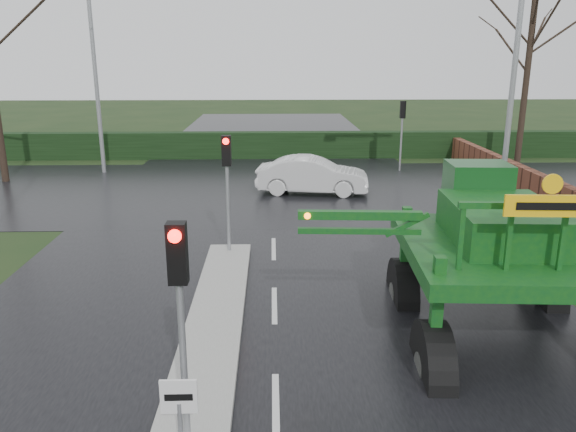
{
  "coord_description": "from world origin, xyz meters",
  "views": [
    {
      "loc": [
        -0.03,
        -8.08,
        5.61
      ],
      "look_at": [
        0.34,
        4.65,
        2.0
      ],
      "focal_mm": 35.0,
      "sensor_mm": 36.0,
      "label": 1
    }
  ],
  "objects_px": {
    "traffic_signal_far": "(402,120)",
    "white_sedan": "(312,193)",
    "keep_left_sign": "(180,409)",
    "street_light_left_far": "(100,49)",
    "crop_sprayer": "(438,253)",
    "street_light_right": "(508,46)",
    "traffic_signal_mid": "(227,169)",
    "traffic_signal_near": "(179,289)"
  },
  "relations": [
    {
      "from": "traffic_signal_far",
      "to": "white_sedan",
      "type": "height_order",
      "value": "traffic_signal_far"
    },
    {
      "from": "keep_left_sign",
      "to": "traffic_signal_far",
      "type": "height_order",
      "value": "traffic_signal_far"
    },
    {
      "from": "street_light_left_far",
      "to": "keep_left_sign",
      "type": "bearing_deg",
      "value": -72.22
    },
    {
      "from": "keep_left_sign",
      "to": "white_sedan",
      "type": "xyz_separation_m",
      "value": [
        2.98,
        16.72,
        -1.06
      ]
    },
    {
      "from": "crop_sprayer",
      "to": "white_sedan",
      "type": "height_order",
      "value": "crop_sprayer"
    },
    {
      "from": "street_light_right",
      "to": "white_sedan",
      "type": "distance_m",
      "value": 9.42
    },
    {
      "from": "traffic_signal_mid",
      "to": "crop_sprayer",
      "type": "xyz_separation_m",
      "value": [
        4.23,
        -6.17,
        -0.36
      ]
    },
    {
      "from": "traffic_signal_mid",
      "to": "street_light_left_far",
      "type": "bearing_deg",
      "value": 118.86
    },
    {
      "from": "keep_left_sign",
      "to": "street_light_left_far",
      "type": "bearing_deg",
      "value": 107.78
    },
    {
      "from": "traffic_signal_near",
      "to": "street_light_right",
      "type": "distance_m",
      "value": 16.46
    },
    {
      "from": "traffic_signal_far",
      "to": "street_light_right",
      "type": "height_order",
      "value": "street_light_right"
    },
    {
      "from": "street_light_right",
      "to": "street_light_left_far",
      "type": "bearing_deg",
      "value": 153.98
    },
    {
      "from": "street_light_right",
      "to": "crop_sprayer",
      "type": "distance_m",
      "value": 12.49
    },
    {
      "from": "crop_sprayer",
      "to": "white_sedan",
      "type": "distance_m",
      "value": 14.13
    },
    {
      "from": "traffic_signal_far",
      "to": "street_light_left_far",
      "type": "xyz_separation_m",
      "value": [
        -14.69,
        -0.01,
        3.4
      ]
    },
    {
      "from": "keep_left_sign",
      "to": "traffic_signal_near",
      "type": "relative_size",
      "value": 0.38
    },
    {
      "from": "keep_left_sign",
      "to": "street_light_right",
      "type": "xyz_separation_m",
      "value": [
        9.49,
        13.5,
        4.93
      ]
    },
    {
      "from": "traffic_signal_near",
      "to": "white_sedan",
      "type": "relative_size",
      "value": 0.75
    },
    {
      "from": "traffic_signal_near",
      "to": "traffic_signal_far",
      "type": "bearing_deg",
      "value": 69.64
    },
    {
      "from": "traffic_signal_near",
      "to": "traffic_signal_far",
      "type": "distance_m",
      "value": 22.42
    },
    {
      "from": "traffic_signal_near",
      "to": "white_sedan",
      "type": "distance_m",
      "value": 16.7
    },
    {
      "from": "keep_left_sign",
      "to": "street_light_right",
      "type": "height_order",
      "value": "street_light_right"
    },
    {
      "from": "keep_left_sign",
      "to": "traffic_signal_mid",
      "type": "relative_size",
      "value": 0.38
    },
    {
      "from": "traffic_signal_mid",
      "to": "street_light_left_far",
      "type": "relative_size",
      "value": 0.35
    },
    {
      "from": "white_sedan",
      "to": "street_light_left_far",
      "type": "bearing_deg",
      "value": 72.3
    },
    {
      "from": "crop_sprayer",
      "to": "white_sedan",
      "type": "xyz_separation_m",
      "value": [
        -1.25,
        13.9,
        -2.23
      ]
    },
    {
      "from": "keep_left_sign",
      "to": "traffic_signal_far",
      "type": "xyz_separation_m",
      "value": [
        7.8,
        21.51,
        1.53
      ]
    },
    {
      "from": "traffic_signal_mid",
      "to": "white_sedan",
      "type": "xyz_separation_m",
      "value": [
        2.98,
        7.73,
        -2.59
      ]
    },
    {
      "from": "white_sedan",
      "to": "street_light_right",
      "type": "bearing_deg",
      "value": -108.17
    },
    {
      "from": "crop_sprayer",
      "to": "traffic_signal_far",
      "type": "bearing_deg",
      "value": 82.63
    },
    {
      "from": "traffic_signal_mid",
      "to": "crop_sprayer",
      "type": "bearing_deg",
      "value": -55.57
    },
    {
      "from": "traffic_signal_near",
      "to": "street_light_right",
      "type": "height_order",
      "value": "street_light_right"
    },
    {
      "from": "traffic_signal_near",
      "to": "crop_sprayer",
      "type": "xyz_separation_m",
      "value": [
        4.23,
        2.33,
        -0.36
      ]
    },
    {
      "from": "street_light_left_far",
      "to": "white_sedan",
      "type": "relative_size",
      "value": 2.13
    },
    {
      "from": "traffic_signal_far",
      "to": "traffic_signal_near",
      "type": "bearing_deg",
      "value": 69.64
    },
    {
      "from": "traffic_signal_far",
      "to": "white_sedan",
      "type": "xyz_separation_m",
      "value": [
        -4.82,
        -4.79,
        -2.59
      ]
    },
    {
      "from": "keep_left_sign",
      "to": "traffic_signal_mid",
      "type": "bearing_deg",
      "value": 90.0
    },
    {
      "from": "street_light_right",
      "to": "traffic_signal_far",
      "type": "bearing_deg",
      "value": 101.95
    },
    {
      "from": "keep_left_sign",
      "to": "traffic_signal_near",
      "type": "distance_m",
      "value": 1.61
    },
    {
      "from": "traffic_signal_far",
      "to": "street_light_right",
      "type": "xyz_separation_m",
      "value": [
        1.69,
        -8.01,
        3.4
      ]
    },
    {
      "from": "keep_left_sign",
      "to": "street_light_right",
      "type": "distance_m",
      "value": 17.23
    },
    {
      "from": "traffic_signal_near",
      "to": "keep_left_sign",
      "type": "bearing_deg",
      "value": -90.0
    }
  ]
}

